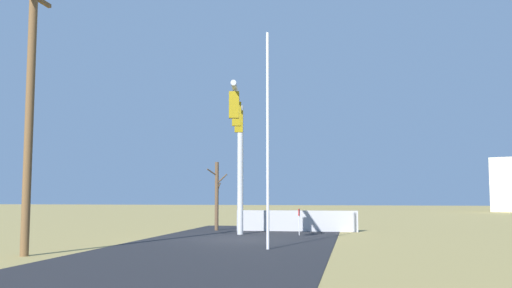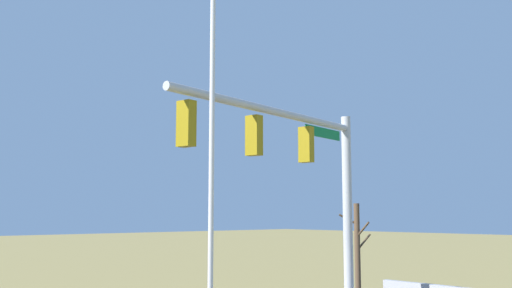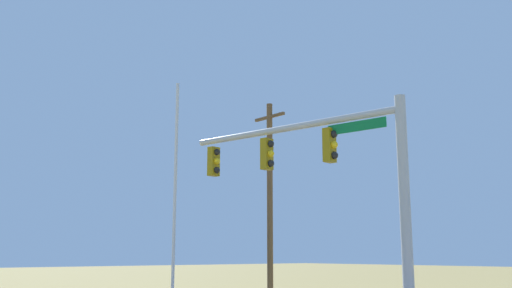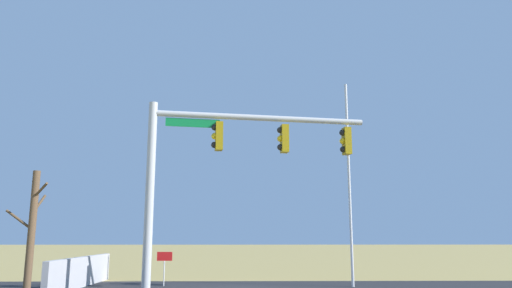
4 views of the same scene
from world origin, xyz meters
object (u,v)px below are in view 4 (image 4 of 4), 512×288
object	(u,v)px
open_sign	(165,261)
flagpole	(349,182)
signal_mast	(222,156)
bare_tree	(31,234)

from	to	relation	value
open_sign	flagpole	bearing A→B (deg)	176.60
signal_mast	flagpole	bearing A→B (deg)	-156.73
signal_mast	open_sign	size ratio (longest dim) A/B	6.02
flagpole	open_sign	xyz separation A→B (m)	(6.84, -0.41, -2.88)
flagpole	signal_mast	bearing A→B (deg)	23.27
signal_mast	flagpole	world-z (taller)	flagpole
bare_tree	open_sign	distance (m)	5.54
signal_mast	open_sign	xyz separation A→B (m)	(2.19, -2.41, -3.50)
signal_mast	bare_tree	distance (m)	6.10
bare_tree	open_sign	xyz separation A→B (m)	(-2.88, -4.63, -0.95)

